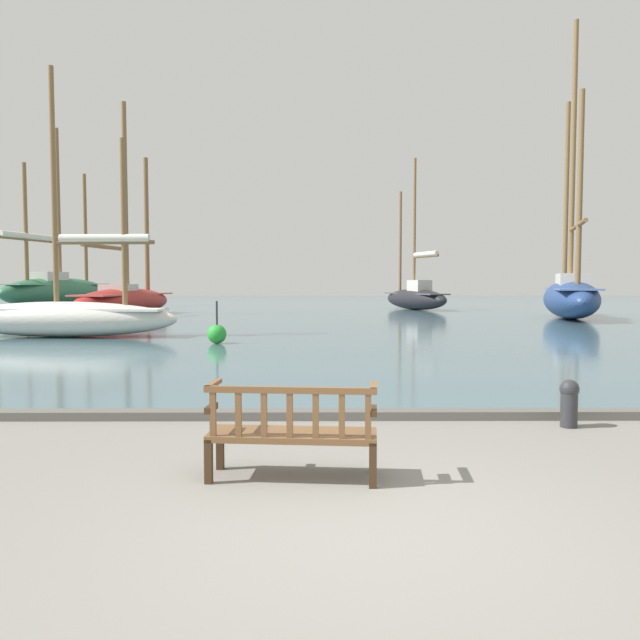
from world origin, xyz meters
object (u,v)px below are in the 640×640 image
sailboat_mid_port (63,314)px  sailboat_nearest_port (57,289)px  sailboat_mid_starboard (571,293)px  mooring_bollard (569,401)px  sailboat_outer_starboard (415,296)px  channel_buoy (217,334)px  park_bench (292,431)px  sailboat_distant_harbor (125,298)px

sailboat_mid_port → sailboat_nearest_port: size_ratio=0.71×
sailboat_mid_starboard → mooring_bollard: bearing=-112.3°
sailboat_outer_starboard → channel_buoy: sailboat_outer_starboard is taller
sailboat_mid_port → park_bench: bearing=-61.2°
sailboat_distant_harbor → sailboat_nearest_port: size_ratio=0.89×
sailboat_outer_starboard → sailboat_distant_harbor: sailboat_distant_harbor is taller
park_bench → sailboat_mid_port: size_ratio=0.18×
park_bench → channel_buoy: bearing=102.2°
mooring_bollard → channel_buoy: channel_buoy is taller
park_bench → sailboat_mid_port: bearing=118.8°
sailboat_mid_port → sailboat_distant_harbor: (-1.97, 13.23, 0.19)m
park_bench → channel_buoy: 12.79m
sailboat_mid_starboard → sailboat_nearest_port: (-31.70, 14.12, 0.10)m
sailboat_mid_port → sailboat_mid_starboard: 23.79m
sailboat_nearest_port → channel_buoy: (15.91, -27.13, -1.07)m
park_bench → sailboat_mid_starboard: 28.68m
park_bench → channel_buoy: size_ratio=1.30×
channel_buoy → sailboat_distant_harbor: bearing=115.6°
mooring_bollard → sailboat_nearest_port: bearing=120.5°
sailboat_mid_starboard → sailboat_outer_starboard: 12.10m
sailboat_distant_harbor → mooring_bollard: (13.66, -25.93, -0.69)m
sailboat_mid_port → sailboat_outer_starboard: sailboat_outer_starboard is taller
park_bench → sailboat_outer_starboard: bearing=79.1°
sailboat_mid_port → sailboat_nearest_port: (-10.44, 24.80, 0.59)m
sailboat_mid_starboard → channel_buoy: bearing=-140.5°
park_bench → sailboat_distant_harbor: bearing=109.9°
sailboat_outer_starboard → channel_buoy: bearing=-112.3°
sailboat_distant_harbor → sailboat_nearest_port: (-8.47, 11.57, 0.40)m
park_bench → channel_buoy: (-2.70, 12.51, -0.10)m
sailboat_distant_harbor → sailboat_outer_starboard: bearing=24.7°
sailboat_nearest_port → channel_buoy: sailboat_nearest_port is taller
sailboat_nearest_port → sailboat_distant_harbor: bearing=-53.8°
sailboat_outer_starboard → sailboat_distant_harbor: 18.77m
sailboat_mid_port → sailboat_outer_starboard: 25.92m
sailboat_mid_port → mooring_bollard: size_ratio=14.67×
sailboat_mid_starboard → channel_buoy: sailboat_mid_starboard is taller
sailboat_distant_harbor → channel_buoy: sailboat_distant_harbor is taller
mooring_bollard → channel_buoy: 12.09m
sailboat_mid_port → channel_buoy: 5.97m
sailboat_nearest_port → channel_buoy: bearing=-59.6°
sailboat_distant_harbor → channel_buoy: (7.45, -15.56, -0.67)m
sailboat_outer_starboard → sailboat_distant_harbor: bearing=-155.3°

